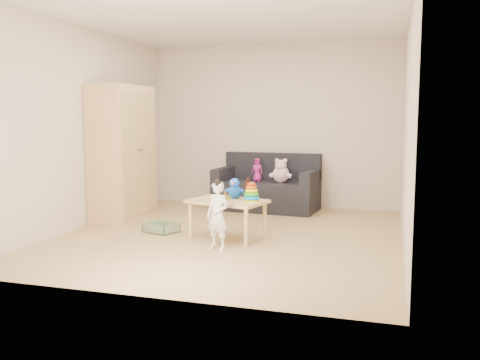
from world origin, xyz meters
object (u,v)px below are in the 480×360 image
(sofa, at_px, (266,196))
(toddler, at_px, (218,216))
(wardrobe, at_px, (122,153))
(play_table, at_px, (227,219))

(sofa, xyz_separation_m, toddler, (0.08, -2.52, 0.14))
(wardrobe, bearing_deg, toddler, -33.50)
(play_table, bearing_deg, wardrobe, 159.20)
(sofa, height_order, play_table, play_table)
(wardrobe, relative_size, sofa, 1.19)
(wardrobe, xyz_separation_m, toddler, (1.81, -1.20, -0.57))
(toddler, bearing_deg, sofa, 110.55)
(toddler, bearing_deg, wardrobe, 165.32)
(wardrobe, relative_size, play_table, 2.13)
(wardrobe, height_order, play_table, wardrobe)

